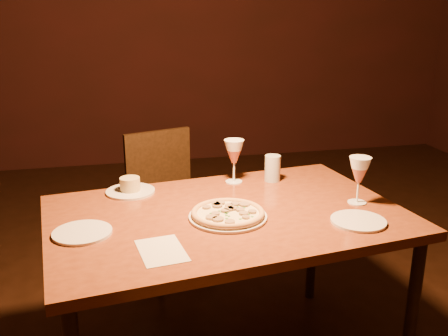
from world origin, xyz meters
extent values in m
cube|color=black|center=(0.00, 3.50, 1.50)|extent=(6.00, 0.04, 3.00)
cube|color=brown|center=(-0.13, 0.28, 0.71)|extent=(1.46, 1.04, 0.04)
cylinder|color=black|center=(-0.79, 0.58, 0.35)|extent=(0.05, 0.05, 0.69)
cylinder|color=black|center=(0.54, -0.01, 0.35)|extent=(0.05, 0.05, 0.69)
cylinder|color=black|center=(0.44, 0.74, 0.35)|extent=(0.05, 0.05, 0.69)
cube|color=black|center=(-0.24, 1.14, 0.43)|extent=(0.50, 0.50, 0.04)
cube|color=black|center=(-0.30, 1.32, 0.64)|extent=(0.39, 0.15, 0.38)
cylinder|color=black|center=(-0.35, 0.94, 0.20)|extent=(0.03, 0.03, 0.41)
cylinder|color=black|center=(-0.44, 1.24, 0.20)|extent=(0.03, 0.03, 0.41)
cylinder|color=black|center=(-0.04, 1.04, 0.20)|extent=(0.03, 0.03, 0.41)
cylinder|color=black|center=(-0.14, 1.34, 0.20)|extent=(0.03, 0.03, 0.41)
cylinder|color=silver|center=(-0.14, 0.23, 0.73)|extent=(0.30, 0.30, 0.01)
cylinder|color=beige|center=(-0.14, 0.23, 0.75)|extent=(0.27, 0.27, 0.01)
torus|color=tan|center=(-0.14, 0.23, 0.75)|extent=(0.28, 0.28, 0.02)
cylinder|color=silver|center=(-0.48, 0.59, 0.73)|extent=(0.21, 0.21, 0.01)
cylinder|color=tan|center=(-0.48, 0.59, 0.77)|extent=(0.09, 0.09, 0.06)
cylinder|color=#ADB6BD|center=(0.16, 0.61, 0.79)|extent=(0.07, 0.07, 0.12)
cylinder|color=silver|center=(-0.67, 0.20, 0.73)|extent=(0.21, 0.21, 0.01)
cylinder|color=silver|center=(0.33, 0.08, 0.73)|extent=(0.20, 0.20, 0.01)
cube|color=beige|center=(-0.41, 0.01, 0.73)|extent=(0.17, 0.23, 0.00)
camera|label=1|loc=(-0.54, -1.47, 1.48)|focal=40.00mm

